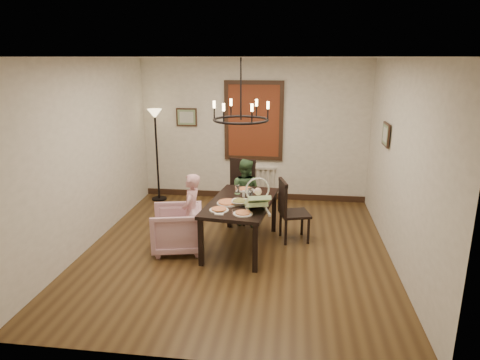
% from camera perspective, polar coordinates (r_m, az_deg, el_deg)
% --- Properties ---
extents(room_shell, '(4.51, 5.00, 2.81)m').
position_cam_1_polar(room_shell, '(6.45, 0.00, 3.52)').
color(room_shell, '#523A1C').
rests_on(room_shell, ground).
extents(dining_table, '(1.07, 1.67, 0.74)m').
position_cam_1_polar(dining_table, '(6.40, 0.11, -3.55)').
color(dining_table, black).
rests_on(dining_table, room_shell).
extents(chair_far, '(0.59, 0.59, 1.09)m').
position_cam_1_polar(chair_far, '(7.49, -0.27, -1.47)').
color(chair_far, black).
rests_on(chair_far, room_shell).
extents(chair_right, '(0.54, 0.54, 1.00)m').
position_cam_1_polar(chair_right, '(6.76, 7.32, -4.00)').
color(chair_right, black).
rests_on(chair_right, room_shell).
extents(armchair, '(0.88, 0.87, 0.68)m').
position_cam_1_polar(armchair, '(6.48, -8.41, -6.46)').
color(armchair, '#CA9BAC').
rests_on(armchair, room_shell).
extents(elderly_woman, '(0.26, 0.37, 0.98)m').
position_cam_1_polar(elderly_woman, '(6.41, -6.45, -5.18)').
color(elderly_woman, '#D3959A').
rests_on(elderly_woman, room_shell).
extents(seated_man, '(0.55, 0.48, 0.96)m').
position_cam_1_polar(seated_man, '(7.35, 0.62, -2.34)').
color(seated_man, '#385B36').
rests_on(seated_man, room_shell).
extents(baby_bouncer, '(0.48, 0.57, 0.32)m').
position_cam_1_polar(baby_bouncer, '(5.94, 2.29, -2.64)').
color(baby_bouncer, '#C6F1A6').
rests_on(baby_bouncer, dining_table).
extents(salad_bowl, '(0.31, 0.31, 0.08)m').
position_cam_1_polar(salad_bowl, '(6.21, 0.02, -2.97)').
color(salad_bowl, white).
rests_on(salad_bowl, dining_table).
extents(pizza_platter, '(0.32, 0.32, 0.04)m').
position_cam_1_polar(pizza_platter, '(6.24, -1.65, -3.04)').
color(pizza_platter, tan).
rests_on(pizza_platter, dining_table).
extents(drinking_glass, '(0.07, 0.07, 0.13)m').
position_cam_1_polar(drinking_glass, '(6.46, 1.33, -1.95)').
color(drinking_glass, silver).
rests_on(drinking_glass, dining_table).
extents(window_blinds, '(1.00, 0.03, 1.40)m').
position_cam_1_polar(window_blinds, '(8.46, 1.84, 7.87)').
color(window_blinds, maroon).
rests_on(window_blinds, room_shell).
extents(radiator, '(0.92, 0.12, 0.62)m').
position_cam_1_polar(radiator, '(8.75, 1.78, -0.24)').
color(radiator, silver).
rests_on(radiator, room_shell).
extents(picture_back, '(0.42, 0.03, 0.36)m').
position_cam_1_polar(picture_back, '(8.70, -7.13, 8.31)').
color(picture_back, black).
rests_on(picture_back, room_shell).
extents(picture_right, '(0.03, 0.42, 0.36)m').
position_cam_1_polar(picture_right, '(7.02, 18.89, 5.76)').
color(picture_right, black).
rests_on(picture_right, room_shell).
extents(floor_lamp, '(0.30, 0.30, 1.80)m').
position_cam_1_polar(floor_lamp, '(8.68, -11.01, 3.10)').
color(floor_lamp, black).
rests_on(floor_lamp, room_shell).
extents(chandelier, '(0.80, 0.80, 0.04)m').
position_cam_1_polar(chandelier, '(6.09, 0.11, 8.03)').
color(chandelier, black).
rests_on(chandelier, room_shell).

